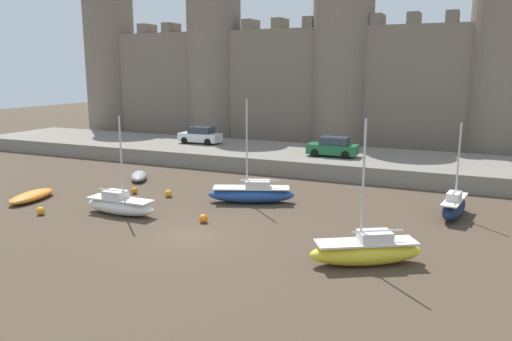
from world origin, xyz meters
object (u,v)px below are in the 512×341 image
object	(u,v)px
sailboat_near_channel_right	(366,251)
mooring_buoy_mid_mud	(134,191)
rowboat_midflat_centre	(32,196)
sailboat_foreground_right	(454,206)
sailboat_midflat_right	(252,193)
mooring_buoy_near_channel	(203,218)
car_quay_west	(200,135)
mooring_buoy_off_centre	(168,193)
mooring_buoy_near_shore	(41,211)
sailboat_near_channel_left	(120,205)
car_quay_east	(333,147)
rowboat_foreground_centre	(139,176)

from	to	relation	value
sailboat_near_channel_right	mooring_buoy_mid_mud	xyz separation A→B (m)	(-17.11, 6.09, -0.40)
rowboat_midflat_centre	mooring_buoy_mid_mud	size ratio (longest dim) A/B	9.05
sailboat_foreground_right	mooring_buoy_mid_mud	xyz separation A→B (m)	(-20.22, -2.97, -0.43)
sailboat_midflat_right	mooring_buoy_near_channel	distance (m)	5.03
sailboat_midflat_right	car_quay_west	distance (m)	17.99
mooring_buoy_off_centre	mooring_buoy_near_shore	size ratio (longest dim) A/B	1.01
mooring_buoy_mid_mud	mooring_buoy_near_shore	distance (m)	6.60
sailboat_midflat_right	sailboat_near_channel_right	distance (m)	11.46
sailboat_near_channel_left	car_quay_east	size ratio (longest dim) A/B	1.40
mooring_buoy_off_centre	mooring_buoy_near_shore	world-z (taller)	mooring_buoy_off_centre
sailboat_near_channel_left	mooring_buoy_off_centre	world-z (taller)	sailboat_near_channel_left
car_quay_east	car_quay_west	size ratio (longest dim) A/B	1.00
mooring_buoy_near_channel	car_quay_east	bearing A→B (deg)	80.81
sailboat_near_channel_right	sailboat_foreground_right	distance (m)	9.58
rowboat_foreground_centre	mooring_buoy_mid_mud	xyz separation A→B (m)	(2.37, -3.65, -0.11)
mooring_buoy_near_shore	mooring_buoy_near_channel	xyz separation A→B (m)	(9.45, 2.58, 0.00)
rowboat_midflat_centre	sailboat_foreground_right	bearing A→B (deg)	15.78
rowboat_foreground_centre	mooring_buoy_off_centre	distance (m)	6.05
rowboat_midflat_centre	mooring_buoy_mid_mud	world-z (taller)	rowboat_midflat_centre
sailboat_foreground_right	mooring_buoy_mid_mud	size ratio (longest dim) A/B	12.30
rowboat_foreground_centre	mooring_buoy_near_channel	xyz separation A→B (m)	(9.97, -7.41, -0.08)
rowboat_foreground_centre	car_quay_west	bearing A→B (deg)	95.33
mooring_buoy_near_channel	rowboat_midflat_centre	bearing A→B (deg)	-178.20
rowboat_midflat_centre	sailboat_foreground_right	world-z (taller)	sailboat_foreground_right
sailboat_near_channel_left	sailboat_foreground_right	distance (m)	19.30
sailboat_near_channel_left	car_quay_west	world-z (taller)	sailboat_near_channel_left
sailboat_midflat_right	car_quay_east	distance (m)	11.99
sailboat_foreground_right	mooring_buoy_near_channel	size ratio (longest dim) A/B	11.05
mooring_buoy_near_shore	car_quay_east	bearing A→B (deg)	57.77
sailboat_near_channel_right	sailboat_near_channel_left	xyz separation A→B (m)	(-14.75, 1.74, -0.05)
car_quay_west	sailboat_near_channel_right	bearing A→B (deg)	-45.53
sailboat_near_channel_right	sailboat_midflat_right	bearing A→B (deg)	140.41
rowboat_midflat_centre	mooring_buoy_near_channel	size ratio (longest dim) A/B	8.13
rowboat_midflat_centre	mooring_buoy_off_centre	world-z (taller)	rowboat_midflat_centre
sailboat_foreground_right	mooring_buoy_near_shore	distance (m)	23.96
sailboat_foreground_right	mooring_buoy_mid_mud	bearing A→B (deg)	-171.66
sailboat_midflat_right	rowboat_foreground_centre	bearing A→B (deg)	167.11
sailboat_foreground_right	car_quay_east	bearing A→B (deg)	134.85
sailboat_midflat_right	car_quay_west	size ratio (longest dim) A/B	1.59
sailboat_midflat_right	mooring_buoy_near_channel	size ratio (longest dim) A/B	13.36
rowboat_foreground_centre	car_quay_west	size ratio (longest dim) A/B	0.79
rowboat_foreground_centre	mooring_buoy_near_shore	world-z (taller)	rowboat_foreground_centre
mooring_buoy_near_channel	rowboat_foreground_centre	bearing A→B (deg)	143.39
sailboat_midflat_right	sailboat_foreground_right	size ratio (longest dim) A/B	1.21
sailboat_midflat_right	rowboat_midflat_centre	xyz separation A→B (m)	(-13.25, -5.37, -0.30)
mooring_buoy_mid_mud	mooring_buoy_off_centre	bearing A→B (deg)	4.96
rowboat_midflat_centre	mooring_buoy_near_channel	distance (m)	12.59
rowboat_midflat_centre	sailboat_near_channel_right	xyz separation A→B (m)	(22.09, -1.94, 0.32)
sailboat_near_channel_left	rowboat_foreground_centre	bearing A→B (deg)	120.60
car_quay_east	sailboat_midflat_right	bearing A→B (deg)	-99.80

